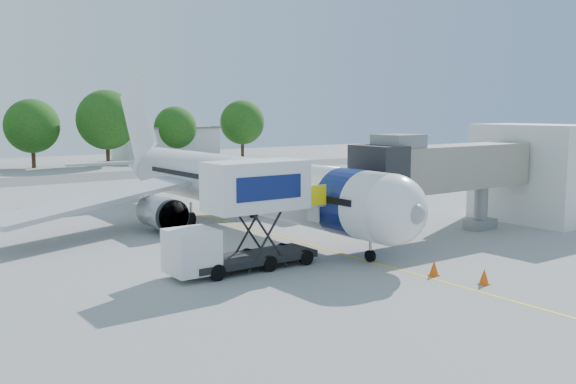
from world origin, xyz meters
TOP-DOWN VIEW (x-y plane):
  - ground at (0.00, 0.00)m, footprint 160.00×160.00m
  - guidance_line at (0.00, 0.00)m, footprint 0.15×70.00m
  - taxiway_strip at (0.00, 42.00)m, footprint 120.00×10.00m
  - aircraft at (0.00, 4.12)m, footprint 34.17×37.73m
  - jet_bridge at (7.99, -7.00)m, footprint 13.90×3.20m
  - terminal_stub at (18.50, -7.00)m, footprint 5.00×8.00m
  - catering_hiloader at (-6.26, -7.00)m, footprint 8.50×2.44m
  - ground_tug at (4.34, -16.41)m, footprint 3.93×2.29m
  - safety_cone_a at (0.53, -13.45)m, footprint 0.48×0.48m
  - safety_cone_b at (1.17, -15.90)m, footprint 0.48×0.48m
  - outbuilding_right at (22.00, 62.00)m, footprint 16.40×7.40m
  - tree_d at (0.36, 58.65)m, footprint 7.48×7.48m
  - tree_e at (9.85, 55.58)m, footprint 8.53×8.53m
  - tree_f at (22.33, 59.25)m, footprint 6.73×6.73m
  - tree_g at (35.27, 59.93)m, footprint 7.58×7.58m

SIDE VIEW (x-z plane):
  - ground at x=0.00m, z-range 0.00..0.00m
  - taxiway_strip at x=0.00m, z-range 0.00..0.01m
  - guidance_line at x=0.00m, z-range 0.00..0.01m
  - safety_cone_b at x=1.17m, z-range -0.02..0.74m
  - safety_cone_a at x=0.53m, z-range -0.02..0.75m
  - ground_tug at x=4.34m, z-range 0.04..1.54m
  - outbuilding_right at x=22.00m, z-range 0.01..5.31m
  - catering_hiloader at x=-6.26m, z-range 0.01..5.51m
  - aircraft at x=0.00m, z-range -2.73..8.62m
  - terminal_stub at x=18.50m, z-range 0.00..7.00m
  - jet_bridge at x=7.99m, z-range 1.04..7.64m
  - tree_f at x=22.33m, z-range 0.91..9.49m
  - tree_d at x=0.36m, z-range 1.02..10.55m
  - tree_g at x=35.27m, z-range 1.03..10.70m
  - tree_e at x=9.85m, z-range 1.16..12.04m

